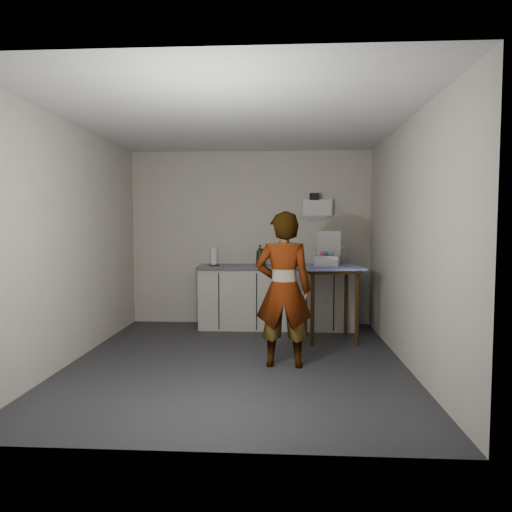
# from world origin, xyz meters

# --- Properties ---
(ground) EXTENTS (4.00, 4.00, 0.00)m
(ground) POSITION_xyz_m (0.00, 0.00, 0.00)
(ground) COLOR #2A2A2F
(ground) RESTS_ON ground
(wall_back) EXTENTS (3.60, 0.02, 2.60)m
(wall_back) POSITION_xyz_m (0.00, 1.99, 1.30)
(wall_back) COLOR beige
(wall_back) RESTS_ON ground
(wall_right) EXTENTS (0.02, 4.00, 2.60)m
(wall_right) POSITION_xyz_m (1.79, 0.00, 1.30)
(wall_right) COLOR beige
(wall_right) RESTS_ON ground
(wall_left) EXTENTS (0.02, 4.00, 2.60)m
(wall_left) POSITION_xyz_m (-1.79, 0.00, 1.30)
(wall_left) COLOR beige
(wall_left) RESTS_ON ground
(ceiling) EXTENTS (3.60, 4.00, 0.01)m
(ceiling) POSITION_xyz_m (0.00, 0.00, 2.60)
(ceiling) COLOR white
(ceiling) RESTS_ON wall_back
(kitchen_counter) EXTENTS (2.24, 0.62, 0.91)m
(kitchen_counter) POSITION_xyz_m (0.40, 1.70, 0.43)
(kitchen_counter) COLOR black
(kitchen_counter) RESTS_ON ground
(wall_shelf) EXTENTS (0.42, 0.18, 0.37)m
(wall_shelf) POSITION_xyz_m (1.00, 1.92, 1.75)
(wall_shelf) COLOR white
(wall_shelf) RESTS_ON ground
(side_table) EXTENTS (0.83, 0.83, 0.97)m
(side_table) POSITION_xyz_m (1.11, 0.99, 0.85)
(side_table) COLOR #3B230D
(side_table) RESTS_ON ground
(standing_man) EXTENTS (0.61, 0.41, 1.64)m
(standing_man) POSITION_xyz_m (0.50, -0.12, 0.82)
(standing_man) COLOR #B2A593
(standing_man) RESTS_ON ground
(soap_bottle) EXTENTS (0.15, 0.15, 0.30)m
(soap_bottle) POSITION_xyz_m (0.16, 1.67, 1.06)
(soap_bottle) COLOR black
(soap_bottle) RESTS_ON kitchen_counter
(soda_can) EXTENTS (0.06, 0.06, 0.11)m
(soda_can) POSITION_xyz_m (0.46, 1.73, 0.97)
(soda_can) COLOR red
(soda_can) RESTS_ON kitchen_counter
(dark_bottle) EXTENTS (0.07, 0.07, 0.24)m
(dark_bottle) POSITION_xyz_m (0.21, 1.69, 1.03)
(dark_bottle) COLOR black
(dark_bottle) RESTS_ON kitchen_counter
(paper_towel) EXTENTS (0.14, 0.14, 0.26)m
(paper_towel) POSITION_xyz_m (-0.51, 1.69, 1.03)
(paper_towel) COLOR black
(paper_towel) RESTS_ON kitchen_counter
(dish_rack) EXTENTS (0.41, 0.31, 0.29)m
(dish_rack) POSITION_xyz_m (1.16, 1.72, 0.98)
(dish_rack) COLOR silver
(dish_rack) RESTS_ON kitchen_counter
(bakery_box) EXTENTS (0.37, 0.38, 0.44)m
(bakery_box) POSITION_xyz_m (1.07, 1.06, 1.07)
(bakery_box) COLOR white
(bakery_box) RESTS_ON side_table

